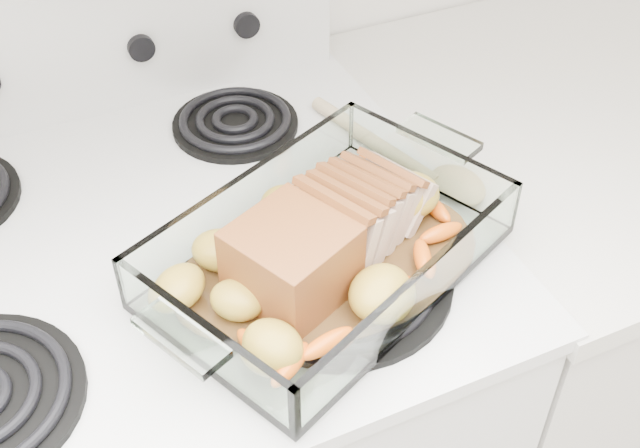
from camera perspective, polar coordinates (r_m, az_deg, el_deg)
name	(u,v)px	position (r m, az deg, el deg)	size (l,w,h in m)	color
counter_right	(533,324)	(1.50, 14.91, -6.86)	(0.58, 0.68, 0.93)	silver
baking_dish	(328,255)	(0.86, 0.56, -2.23)	(0.37, 0.24, 0.07)	white
pork_roast	(315,239)	(0.84, -0.34, -1.06)	(0.24, 0.11, 0.09)	brown
roast_vegetables	(310,228)	(0.88, -0.72, -0.31)	(0.37, 0.20, 0.05)	#DA4912
wooden_spoon	(421,164)	(1.02, 7.19, 4.27)	(0.12, 0.28, 0.02)	tan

